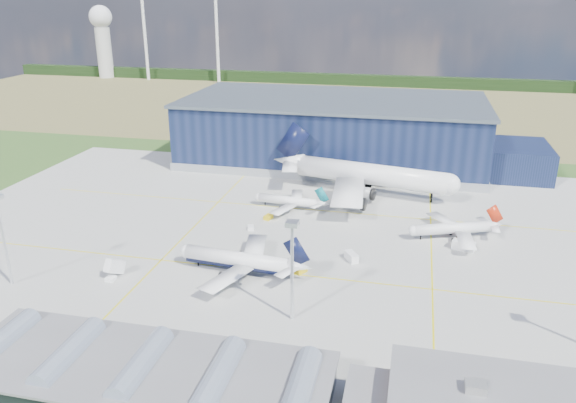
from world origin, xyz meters
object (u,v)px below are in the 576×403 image
at_px(airliner_regional, 288,196).
at_px(gse_cart_a, 251,228).
at_px(gse_van_b, 351,257).
at_px(car_a, 500,400).
at_px(gse_tug_b, 300,270).
at_px(gse_tug_c, 268,217).
at_px(light_mast_west, 1,226).
at_px(airliner_red, 452,223).
at_px(airstair, 115,270).
at_px(gse_van_a, 463,246).
at_px(hangar, 340,133).
at_px(airliner_widebody, 372,164).
at_px(light_mast_center, 292,255).
at_px(car_b, 452,393).
at_px(airliner_navy, 237,252).

bearing_deg(airliner_regional, gse_cart_a, 75.96).
relative_size(gse_van_b, car_a, 1.24).
bearing_deg(gse_tug_b, gse_tug_c, 151.07).
distance_m(light_mast_west, gse_tug_b, 72.24).
xyz_separation_m(airliner_red, gse_van_b, (-26.27, -20.78, -3.62)).
bearing_deg(airstair, gse_van_a, 36.75).
xyz_separation_m(hangar, gse_cart_a, (-15.49, -79.72, -11.02)).
height_order(airliner_widebody, car_a, airliner_widebody).
relative_size(light_mast_center, airliner_red, 0.80).
bearing_deg(light_mast_center, car_a, -23.75).
bearing_deg(car_a, gse_van_a, 19.92).
bearing_deg(airstair, light_mast_center, 3.35).
distance_m(gse_cart_a, gse_van_b, 34.77).
height_order(gse_van_a, car_b, gse_van_a).
height_order(airliner_red, gse_tug_b, airliner_red).
bearing_deg(hangar, light_mast_west, -116.71).
xyz_separation_m(hangar, gse_van_a, (45.71, -80.33, -10.31)).
distance_m(gse_van_a, car_b, 62.74).
relative_size(hangar, airliner_red, 5.01).
bearing_deg(airliner_navy, light_mast_west, 24.49).
bearing_deg(airliner_regional, gse_van_a, 165.25).
bearing_deg(gse_cart_a, gse_van_a, -17.73).
height_order(airliner_navy, car_a, airliner_navy).
xyz_separation_m(hangar, light_mast_center, (7.19, -124.80, 3.82)).
relative_size(gse_tug_b, gse_van_b, 0.68).
height_order(airliner_regional, airstair, airliner_regional).
bearing_deg(gse_cart_a, car_b, -65.82).
bearing_deg(light_mast_west, hangar, 63.29).
xyz_separation_m(light_mast_center, gse_van_b, (9.21, 31.22, -14.34)).
relative_size(airliner_regional, car_a, 6.71).
distance_m(light_mast_center, airstair, 50.13).
bearing_deg(gse_tug_b, gse_van_b, 73.15).
distance_m(hangar, car_a, 151.09).
distance_m(light_mast_center, gse_van_a, 60.51).
xyz_separation_m(airliner_red, gse_van_a, (3.04, -7.52, -3.41)).
bearing_deg(car_a, gse_tug_b, 65.53).
xyz_separation_m(airliner_widebody, gse_cart_a, (-32.02, -39.91, -10.52)).
bearing_deg(car_b, gse_tug_b, 31.32).
relative_size(airliner_red, airliner_regional, 1.12).
xyz_separation_m(airliner_red, gse_cart_a, (-58.16, -6.91, -4.12)).
bearing_deg(car_a, airliner_navy, 76.33).
height_order(hangar, car_a, hangar).
relative_size(airliner_navy, airstair, 6.72).
bearing_deg(airliner_regional, car_b, 126.09).
distance_m(airliner_widebody, car_b, 106.17).
height_order(hangar, airliner_regional, hangar).
relative_size(hangar, gse_van_b, 30.36).
bearing_deg(car_b, hangar, 5.05).
bearing_deg(airliner_regional, airliner_red, 171.78).
relative_size(light_mast_center, airliner_widebody, 0.34).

